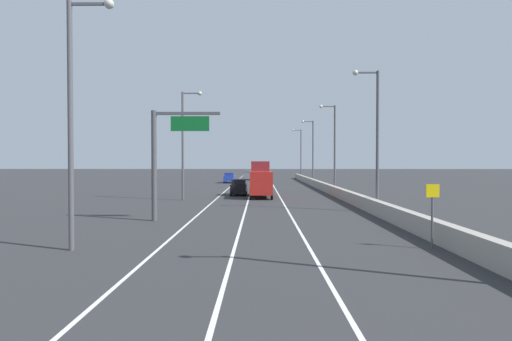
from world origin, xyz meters
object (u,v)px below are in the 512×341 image
object	(u,v)px
speed_advisory_sign	(432,211)
lamp_post_right_second	(375,132)
lamp_post_right_fourth	(312,148)
lamp_post_left_near	(75,109)
car_gray_2	(249,175)
overhead_sign_gantry	(165,151)
lamp_post_left_mid	(185,138)
box_truck	(260,181)
car_blue_1	(230,178)
lamp_post_right_fifth	(300,151)
lamp_post_right_third	(333,143)
car_black_0	(239,187)

from	to	relation	value
speed_advisory_sign	lamp_post_right_second	distance (m)	15.32
lamp_post_right_fourth	lamp_post_left_near	distance (m)	59.48
car_gray_2	overhead_sign_gantry	bearing A→B (deg)	-93.62
speed_advisory_sign	overhead_sign_gantry	bearing A→B (deg)	147.46
overhead_sign_gantry	lamp_post_right_fourth	distance (m)	49.80
lamp_post_left_near	car_gray_2	xyz separation A→B (m)	(5.96, 73.64, -5.43)
overhead_sign_gantry	lamp_post_left_mid	world-z (taller)	lamp_post_left_mid
overhead_sign_gantry	lamp_post_right_fourth	xyz separation A→B (m)	(15.75, 47.21, 1.72)
lamp_post_left_near	box_truck	world-z (taller)	lamp_post_left_near
lamp_post_right_second	car_blue_1	distance (m)	48.58
lamp_post_right_fifth	lamp_post_right_fourth	bearing A→B (deg)	-89.72
speed_advisory_sign	lamp_post_right_third	world-z (taller)	lamp_post_right_third
overhead_sign_gantry	car_gray_2	distance (m)	64.28
overhead_sign_gantry	lamp_post_right_fifth	xyz separation A→B (m)	(15.65, 68.15, 1.72)
lamp_post_right_second	car_black_0	distance (m)	21.24
lamp_post_right_third	lamp_post_left_near	xyz separation A→B (m)	(-17.84, -35.87, 0.00)
lamp_post_right_third	box_truck	distance (m)	12.56
lamp_post_right_second	lamp_post_right_fourth	world-z (taller)	same
lamp_post_right_third	car_gray_2	world-z (taller)	lamp_post_right_third
lamp_post_right_fifth	box_truck	distance (m)	49.89
lamp_post_left_mid	car_black_0	world-z (taller)	lamp_post_left_mid
car_black_0	speed_advisory_sign	bearing A→B (deg)	-71.60
lamp_post_left_near	lamp_post_right_fifth	bearing A→B (deg)	77.27
lamp_post_right_fourth	box_truck	world-z (taller)	lamp_post_right_fourth
lamp_post_left_mid	car_gray_2	size ratio (longest dim) A/B	2.39
speed_advisory_sign	car_gray_2	distance (m)	73.96
overhead_sign_gantry	lamp_post_right_third	world-z (taller)	lamp_post_right_third
car_blue_1	box_truck	xyz separation A→B (m)	(5.77, -31.95, 0.87)
box_truck	speed_advisory_sign	bearing A→B (deg)	-74.59
overhead_sign_gantry	lamp_post_left_near	size ratio (longest dim) A/B	0.66
speed_advisory_sign	car_gray_2	xyz separation A→B (m)	(-10.35, 73.23, -0.75)
lamp_post_right_fourth	car_gray_2	world-z (taller)	lamp_post_right_fourth
lamp_post_right_fifth	car_blue_1	distance (m)	23.15
lamp_post_right_fourth	car_black_0	world-z (taller)	lamp_post_right_fourth
lamp_post_right_fifth	car_black_0	bearing A→B (deg)	-104.28
car_gray_2	car_blue_1	bearing A→B (deg)	-104.39
lamp_post_left_mid	car_black_0	xyz separation A→B (m)	(5.31, 6.68, -5.47)
lamp_post_left_mid	car_black_0	bearing A→B (deg)	51.53
overhead_sign_gantry	lamp_post_right_fourth	bearing A→B (deg)	71.55
lamp_post_left_near	car_gray_2	size ratio (longest dim) A/B	2.39
lamp_post_right_fourth	lamp_post_left_near	world-z (taller)	same
lamp_post_left_near	car_black_0	bearing A→B (deg)	79.56
speed_advisory_sign	lamp_post_right_second	world-z (taller)	lamp_post_right_second
speed_advisory_sign	lamp_post_left_mid	xyz separation A→B (m)	(-15.75, 24.72, 4.68)
car_gray_2	lamp_post_right_third	bearing A→B (deg)	-72.54
speed_advisory_sign	lamp_post_right_fourth	size ratio (longest dim) A/B	0.26
lamp_post_right_fourth	car_blue_1	world-z (taller)	lamp_post_right_fourth
car_blue_1	box_truck	distance (m)	32.48
car_blue_1	box_truck	world-z (taller)	box_truck
overhead_sign_gantry	speed_advisory_sign	world-z (taller)	overhead_sign_gantry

